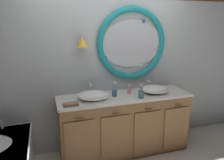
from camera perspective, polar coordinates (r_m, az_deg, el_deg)
name	(u,v)px	position (r m, az deg, el deg)	size (l,w,h in m)	color
back_wall_assembly	(111,63)	(3.28, -0.19, 4.55)	(6.40, 0.26, 2.60)	silver
vanity_counter	(124,123)	(3.30, 3.28, -11.51)	(1.95, 0.61, 0.90)	olive
sink_basin_left	(93,95)	(2.96, -4.97, -4.08)	(0.43, 0.43, 0.11)	white
sink_basin_right	(154,89)	(3.29, 11.27, -2.41)	(0.43, 0.43, 0.11)	white
faucet_set_left	(90,90)	(3.16, -5.91, -2.64)	(0.21, 0.14, 0.17)	silver
faucet_set_right	(148,85)	(3.48, 9.47, -1.35)	(0.21, 0.14, 0.14)	silver
toothbrush_holder_left	(114,92)	(3.06, 0.67, -3.34)	(0.08, 0.08, 0.22)	slate
toothbrush_holder_right	(141,94)	(3.03, 7.72, -3.69)	(0.09, 0.09, 0.21)	slate
soap_dispenser	(129,90)	(3.18, 4.64, -2.55)	(0.05, 0.06, 0.15)	pink
folded_hand_towel	(71,104)	(2.78, -10.92, -6.40)	(0.20, 0.10, 0.04)	#936B56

